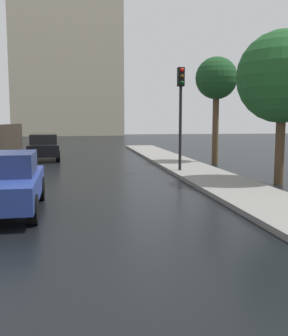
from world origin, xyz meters
The scene contains 6 objects.
car_black_mid_road centered at (-1.67, 20.09, 0.72)m, with size 1.90×3.95×1.43m.
car_blue_far_ahead centered at (-1.55, 7.43, 0.73)m, with size 1.99×4.06×1.42m.
traffic_light centered at (4.39, 13.47, 3.04)m, with size 0.26×0.39×4.16m.
street_tree_mid centered at (7.02, 10.18, 3.60)m, with size 3.06×3.06×5.15m.
street_tree_far centered at (6.98, 16.63, 4.16)m, with size 2.06×2.06×5.28m.
distant_tower centered at (-1.59, 58.93, 10.11)m, with size 16.45×10.65×23.71m.
Camera 1 is at (0.36, -2.28, 2.18)m, focal length 42.21 mm.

